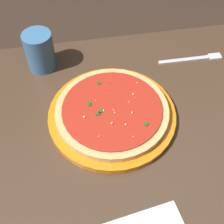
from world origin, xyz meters
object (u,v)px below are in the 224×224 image
object	(u,v)px
cup_tall_drink	(40,51)
fork	(194,59)
serving_plate	(112,115)
pizza	(112,111)

from	to	relation	value
cup_tall_drink	fork	world-z (taller)	cup_tall_drink
serving_plate	pizza	bearing A→B (deg)	-136.25
pizza	cup_tall_drink	world-z (taller)	cup_tall_drink
serving_plate	pizza	world-z (taller)	pizza
pizza	fork	bearing A→B (deg)	31.36
pizza	fork	distance (m)	0.32
pizza	cup_tall_drink	bearing A→B (deg)	126.94
cup_tall_drink	fork	size ratio (longest dim) A/B	0.58
cup_tall_drink	serving_plate	bearing A→B (deg)	-53.06
pizza	cup_tall_drink	size ratio (longest dim) A/B	2.52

